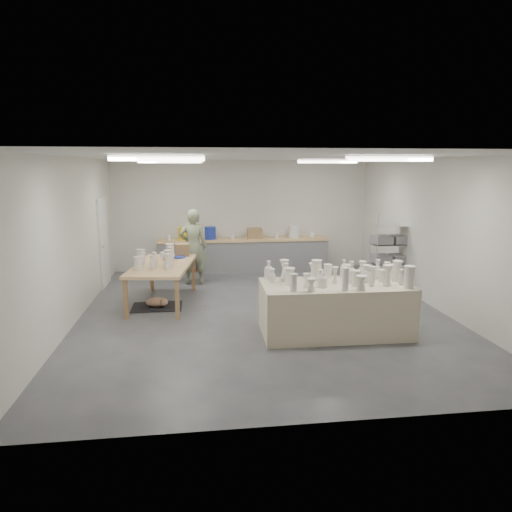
{
  "coord_description": "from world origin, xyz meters",
  "views": [
    {
      "loc": [
        -1.23,
        -8.52,
        2.82
      ],
      "look_at": [
        -0.08,
        0.43,
        1.05
      ],
      "focal_mm": 32.0,
      "sensor_mm": 36.0,
      "label": 1
    }
  ],
  "objects": [
    {
      "name": "drying_table",
      "position": [
        1.07,
        -1.28,
        0.47
      ],
      "size": [
        2.51,
        1.22,
        1.25
      ],
      "rotation": [
        0.0,
        0.0,
        -0.02
      ],
      "color": "olive",
      "rests_on": "ground"
    },
    {
      "name": "rug",
      "position": [
        -2.09,
        0.6,
        0.01
      ],
      "size": [
        1.0,
        0.7,
        0.02
      ],
      "primitive_type": "cube",
      "color": "black",
      "rests_on": "ground"
    },
    {
      "name": "potter",
      "position": [
        -1.35,
        2.44,
        0.92
      ],
      "size": [
        0.7,
        0.48,
        1.84
      ],
      "primitive_type": "imported",
      "rotation": [
        0.0,
        0.0,
        3.07
      ],
      "color": "gray",
      "rests_on": "ground"
    },
    {
      "name": "work_table",
      "position": [
        -1.97,
        0.98,
        0.84
      ],
      "size": [
        1.4,
        2.35,
        1.18
      ],
      "rotation": [
        0.0,
        0.0,
        -0.14
      ],
      "color": "tan",
      "rests_on": "ground"
    },
    {
      "name": "red_stool",
      "position": [
        -1.35,
        2.71,
        0.27
      ],
      "size": [
        0.35,
        0.35,
        0.31
      ],
      "rotation": [
        0.0,
        0.0,
        -0.07
      ],
      "color": "#B32619",
      "rests_on": "ground"
    },
    {
      "name": "cat",
      "position": [
        -2.07,
        0.59,
        0.11
      ],
      "size": [
        0.47,
        0.36,
        0.19
      ],
      "rotation": [
        0.0,
        0.0,
        0.12
      ],
      "color": "white",
      "rests_on": "rug"
    },
    {
      "name": "wire_shelf",
      "position": [
        3.2,
        1.4,
        0.92
      ],
      "size": [
        0.88,
        0.48,
        1.8
      ],
      "color": "silver",
      "rests_on": "ground"
    },
    {
      "name": "back_counter",
      "position": [
        -0.01,
        3.68,
        0.49
      ],
      "size": [
        4.6,
        0.6,
        1.24
      ],
      "color": "tan",
      "rests_on": "ground"
    },
    {
      "name": "room",
      "position": [
        -0.11,
        0.08,
        2.06
      ],
      "size": [
        8.0,
        8.02,
        3.0
      ],
      "color": "#424449",
      "rests_on": "ground"
    }
  ]
}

